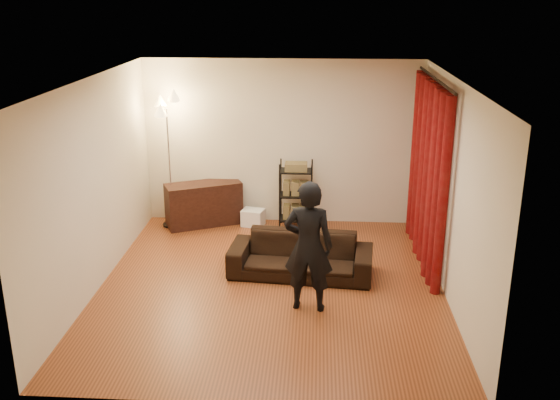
# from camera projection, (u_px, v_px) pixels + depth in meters

# --- Properties ---
(floor) EXTENTS (5.00, 5.00, 0.00)m
(floor) POSITION_uv_depth(u_px,v_px,m) (271.00, 286.00, 8.24)
(floor) COLOR brown
(floor) RESTS_ON ground
(ceiling) EXTENTS (5.00, 5.00, 0.00)m
(ceiling) POSITION_uv_depth(u_px,v_px,m) (270.00, 80.00, 7.38)
(ceiling) COLOR white
(ceiling) RESTS_ON ground
(wall_back) EXTENTS (5.00, 0.00, 5.00)m
(wall_back) POSITION_uv_depth(u_px,v_px,m) (282.00, 143.00, 10.18)
(wall_back) COLOR beige
(wall_back) RESTS_ON ground
(wall_front) EXTENTS (5.00, 0.00, 5.00)m
(wall_front) POSITION_uv_depth(u_px,v_px,m) (249.00, 274.00, 5.45)
(wall_front) COLOR beige
(wall_front) RESTS_ON ground
(wall_left) EXTENTS (0.00, 5.00, 5.00)m
(wall_left) POSITION_uv_depth(u_px,v_px,m) (95.00, 185.00, 7.95)
(wall_left) COLOR beige
(wall_left) RESTS_ON ground
(wall_right) EXTENTS (0.00, 5.00, 5.00)m
(wall_right) POSITION_uv_depth(u_px,v_px,m) (452.00, 192.00, 7.68)
(wall_right) COLOR beige
(wall_right) RESTS_ON ground
(curtain_rod) EXTENTS (0.04, 2.65, 0.04)m
(curtain_rod) POSITION_uv_depth(u_px,v_px,m) (436.00, 79.00, 8.36)
(curtain_rod) COLOR black
(curtain_rod) RESTS_ON wall_right
(curtain) EXTENTS (0.22, 2.65, 2.55)m
(curtain) POSITION_uv_depth(u_px,v_px,m) (427.00, 172.00, 8.78)
(curtain) COLOR #611411
(curtain) RESTS_ON ground
(sofa) EXTENTS (2.00, 0.94, 0.56)m
(sofa) POSITION_uv_depth(u_px,v_px,m) (301.00, 256.00, 8.48)
(sofa) COLOR black
(sofa) RESTS_ON ground
(person) EXTENTS (0.64, 0.46, 1.63)m
(person) POSITION_uv_depth(u_px,v_px,m) (308.00, 246.00, 7.42)
(person) COLOR black
(person) RESTS_ON ground
(media_cabinet) EXTENTS (1.30, 0.93, 0.71)m
(media_cabinet) POSITION_uv_depth(u_px,v_px,m) (204.00, 204.00, 10.31)
(media_cabinet) COLOR #331912
(media_cabinet) RESTS_ON ground
(storage_boxes) EXTENTS (0.41, 0.36, 0.29)m
(storage_boxes) POSITION_uv_depth(u_px,v_px,m) (253.00, 218.00, 10.31)
(storage_boxes) COLOR white
(storage_boxes) RESTS_ON ground
(wire_shelf) EXTENTS (0.52, 0.38, 1.12)m
(wire_shelf) POSITION_uv_depth(u_px,v_px,m) (296.00, 195.00, 10.11)
(wire_shelf) COLOR black
(wire_shelf) RESTS_ON ground
(floor_lamp) EXTENTS (0.45, 0.45, 2.18)m
(floor_lamp) POSITION_uv_depth(u_px,v_px,m) (169.00, 162.00, 10.02)
(floor_lamp) COLOR silver
(floor_lamp) RESTS_ON ground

